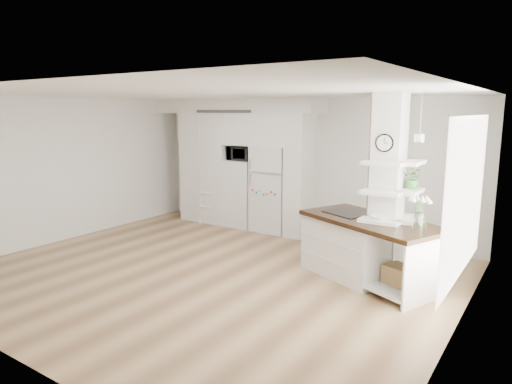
{
  "coord_description": "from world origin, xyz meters",
  "views": [
    {
      "loc": [
        4.32,
        -5.14,
        2.45
      ],
      "look_at": [
        0.26,
        0.9,
        1.15
      ],
      "focal_mm": 32.0,
      "sensor_mm": 36.0,
      "label": 1
    }
  ],
  "objects_px": {
    "refrigerator": "(273,189)",
    "kitchen_island": "(358,245)",
    "bookshelf": "(215,209)",
    "floor_plant_a": "(363,274)"
  },
  "relations": [
    {
      "from": "refrigerator",
      "to": "kitchen_island",
      "type": "distance_m",
      "value": 2.94
    },
    {
      "from": "refrigerator",
      "to": "floor_plant_a",
      "type": "height_order",
      "value": "refrigerator"
    },
    {
      "from": "refrigerator",
      "to": "floor_plant_a",
      "type": "xyz_separation_m",
      "value": [
        2.71,
        -1.99,
        -0.66
      ]
    },
    {
      "from": "bookshelf",
      "to": "kitchen_island",
      "type": "bearing_deg",
      "value": -31.32
    },
    {
      "from": "kitchen_island",
      "to": "floor_plant_a",
      "type": "distance_m",
      "value": 0.57
    },
    {
      "from": "refrigerator",
      "to": "kitchen_island",
      "type": "bearing_deg",
      "value": -32.44
    },
    {
      "from": "refrigerator",
      "to": "bookshelf",
      "type": "bearing_deg",
      "value": -172.7
    },
    {
      "from": "floor_plant_a",
      "to": "kitchen_island",
      "type": "bearing_deg",
      "value": 120.61
    },
    {
      "from": "kitchen_island",
      "to": "bookshelf",
      "type": "height_order",
      "value": "kitchen_island"
    },
    {
      "from": "kitchen_island",
      "to": "floor_plant_a",
      "type": "xyz_separation_m",
      "value": [
        0.26,
        -0.43,
        -0.27
      ]
    }
  ]
}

